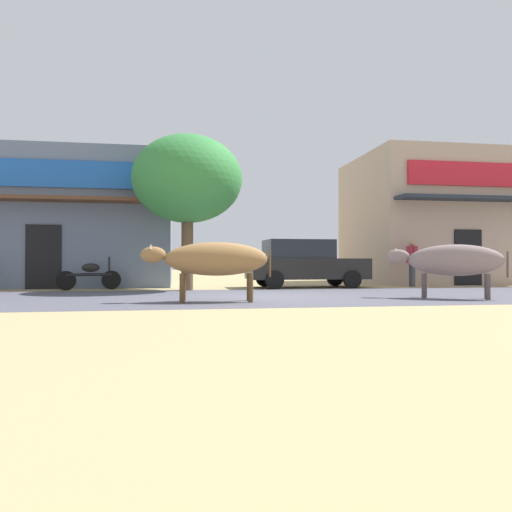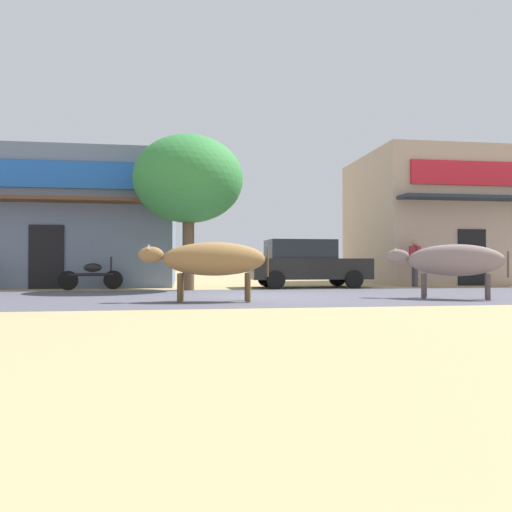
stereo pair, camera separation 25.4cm
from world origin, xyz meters
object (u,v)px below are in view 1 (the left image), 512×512
at_px(parked_motorcycle, 90,275).
at_px(cow_near_brown, 214,259).
at_px(cow_far_dark, 452,261).
at_px(parked_hatchback_car, 304,263).
at_px(roadside_tree, 187,180).
at_px(pedestrian_by_shop, 412,259).

xyz_separation_m(parked_motorcycle, cow_near_brown, (3.51, -5.23, 0.48)).
bearing_deg(cow_far_dark, parked_hatchback_car, 112.24).
height_order(roadside_tree, cow_near_brown, roadside_tree).
bearing_deg(cow_far_dark, parked_motorcycle, 150.80).
xyz_separation_m(roadside_tree, cow_far_dark, (6.26, -4.52, -2.54)).
height_order(parked_hatchback_car, cow_near_brown, parked_hatchback_car).
bearing_deg(parked_hatchback_car, cow_near_brown, -122.78).
xyz_separation_m(parked_hatchback_car, pedestrian_by_shop, (3.95, -0.09, 0.14)).
bearing_deg(pedestrian_by_shop, parked_hatchback_car, 178.77).
bearing_deg(parked_motorcycle, cow_far_dark, -29.20).
bearing_deg(roadside_tree, cow_far_dark, -35.81).
bearing_deg(parked_motorcycle, pedestrian_by_shop, 0.99).
bearing_deg(parked_hatchback_car, parked_motorcycle, -177.76).
height_order(roadside_tree, parked_motorcycle, roadside_tree).
relative_size(parked_motorcycle, pedestrian_by_shop, 1.14).
relative_size(roadside_tree, parked_hatchback_car, 1.18).
xyz_separation_m(cow_far_dark, pedestrian_by_shop, (1.71, 5.39, 0.07)).
bearing_deg(cow_far_dark, cow_near_brown, -179.64).
height_order(roadside_tree, pedestrian_by_shop, roadside_tree).
bearing_deg(roadside_tree, parked_hatchback_car, 13.31).
bearing_deg(cow_near_brown, roadside_tree, 96.00).
distance_m(parked_hatchback_car, parked_motorcycle, 7.07).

